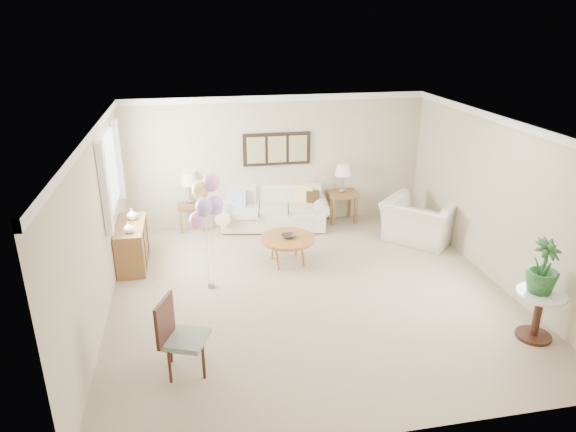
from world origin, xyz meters
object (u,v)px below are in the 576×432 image
object	(u,v)px
sofa	(273,211)
accent_chair	(178,334)
coffee_table	(288,240)
armchair	(419,221)
balloon_cluster	(206,202)

from	to	relation	value
sofa	accent_chair	xyz separation A→B (m)	(-1.84, -4.32, 0.19)
accent_chair	sofa	bearing A→B (deg)	66.89
coffee_table	armchair	world-z (taller)	armchair
sofa	balloon_cluster	size ratio (longest dim) A/B	1.29
balloon_cluster	armchair	bearing A→B (deg)	15.15
accent_chair	balloon_cluster	world-z (taller)	balloon_cluster
armchair	balloon_cluster	distance (m)	4.24
armchair	balloon_cluster	xyz separation A→B (m)	(-3.97, -1.07, 1.03)
coffee_table	accent_chair	distance (m)	3.19
coffee_table	accent_chair	world-z (taller)	accent_chair
sofa	balloon_cluster	world-z (taller)	balloon_cluster
coffee_table	accent_chair	size ratio (longest dim) A/B	0.94
sofa	balloon_cluster	distance (m)	2.92
accent_chair	balloon_cluster	bearing A→B (deg)	77.23
sofa	accent_chair	bearing A→B (deg)	-113.11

